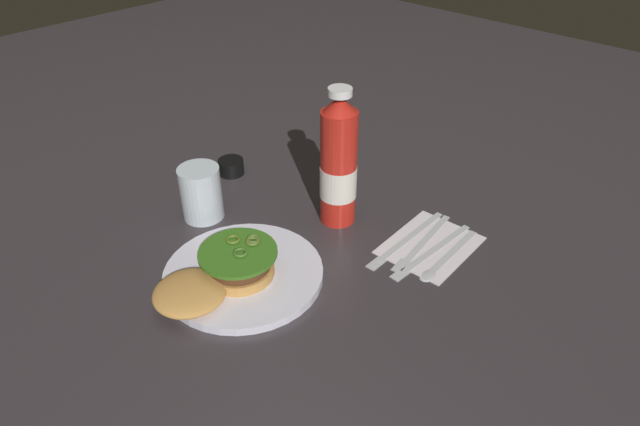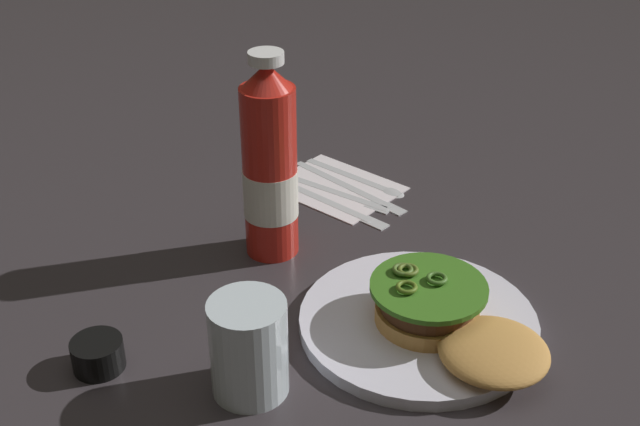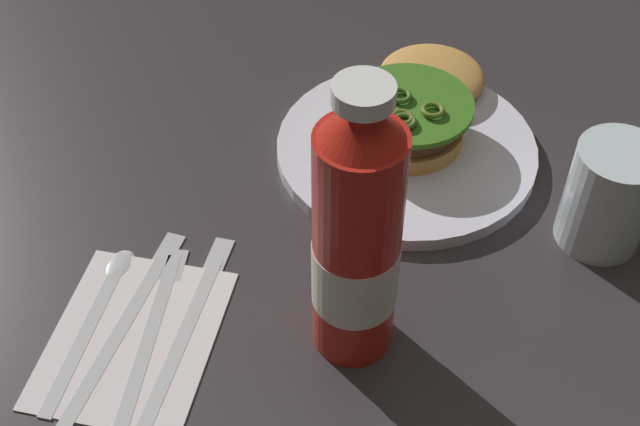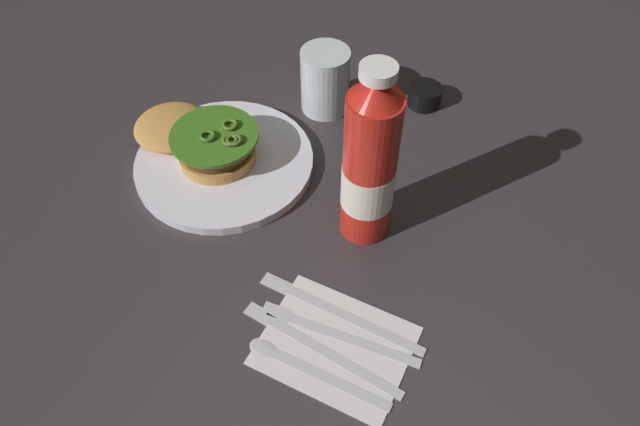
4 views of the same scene
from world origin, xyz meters
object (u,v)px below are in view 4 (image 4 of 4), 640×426
burger_sandwich (199,139)px  ketchup_bottle (369,167)px  spoon_utensil (298,363)px  napkin (335,345)px  dinner_plate (225,162)px  water_glass (325,81)px  steak_knife (330,307)px  fork_utensil (325,329)px  butter_knife (311,342)px  condiment_cup (425,96)px

burger_sandwich → ketchup_bottle: size_ratio=0.80×
spoon_utensil → napkin: bearing=-122.4°
dinner_plate → water_glass: 0.20m
dinner_plate → steak_knife: (-0.25, 0.14, -0.00)m
dinner_plate → burger_sandwich: 0.05m
fork_utensil → butter_knife: size_ratio=0.94×
dinner_plate → condiment_cup: size_ratio=4.87×
dinner_plate → steak_knife: bearing=151.3°
dinner_plate → butter_knife: size_ratio=1.23×
water_glass → fork_utensil: 0.41m
napkin → burger_sandwich: bearing=-29.1°
burger_sandwich → napkin: size_ratio=1.25×
steak_knife → fork_utensil: bearing=107.6°
condiment_cup → dinner_plate: bearing=53.6°
burger_sandwich → condiment_cup: bearing=-131.8°
condiment_cup → ketchup_bottle: bearing=95.8°
napkin → butter_knife: (0.03, 0.01, 0.00)m
water_glass → steak_knife: (-0.19, 0.33, -0.05)m
steak_knife → water_glass: bearing=-60.4°
steak_knife → butter_knife: same height
napkin → butter_knife: bearing=24.6°
condiment_cup → spoon_utensil: size_ratio=0.30×
ketchup_bottle → condiment_cup: (0.03, -0.27, -0.10)m
water_glass → steak_knife: 0.38m
burger_sandwich → butter_knife: 0.35m
ketchup_bottle → napkin: 0.21m
dinner_plate → ketchup_bottle: ketchup_bottle is taller
water_glass → spoon_utensil: water_glass is taller
ketchup_bottle → condiment_cup: ketchup_bottle is taller
dinner_plate → napkin: 0.33m
water_glass → spoon_utensil: bearing=114.8°
condiment_cup → butter_knife: (-0.05, 0.46, -0.01)m
water_glass → steak_knife: size_ratio=0.47×
dinner_plate → steak_knife: dinner_plate is taller
fork_utensil → dinner_plate: bearing=-32.6°
napkin → steak_knife: (0.03, -0.04, 0.00)m
water_glass → dinner_plate: bearing=71.3°
condiment_cup → burger_sandwich: bearing=48.2°
napkin → condiment_cup: bearing=-80.2°
butter_knife → burger_sandwich: bearing=-32.8°
dinner_plate → water_glass: size_ratio=2.53×
dinner_plate → butter_knife: 0.31m
fork_utensil → steak_knife: bearing=-72.4°
water_glass → butter_knife: bearing=116.5°
dinner_plate → napkin: bearing=147.6°
napkin → steak_knife: bearing=-53.9°
condiment_cup → spoon_utensil: condiment_cup is taller
water_glass → butter_knife: 0.42m
fork_utensil → butter_knife: 0.02m
dinner_plate → condiment_cup: bearing=-126.4°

